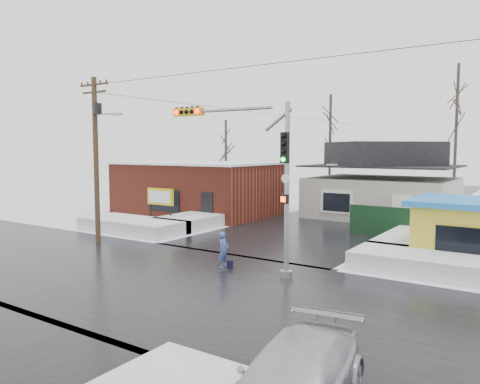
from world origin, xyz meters
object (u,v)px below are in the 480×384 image
Objects in this scene: utility_pole at (97,150)px; kiosk at (466,230)px; pedestrian at (223,250)px; car at (295,382)px; traffic_signal at (253,164)px; marquee_sign at (160,198)px.

utility_pole reaches higher than kiosk.
utility_pole is 5.80× the size of pedestrian.
pedestrian is 0.32× the size of car.
car is (-0.71, -15.57, -0.76)m from kiosk.
pedestrian is at bearing -3.84° from utility_pole.
kiosk reaches higher than car.
traffic_signal is 11.32m from car.
traffic_signal is 13.42m from marquee_sign.
kiosk is at bearing 79.33° from car.
utility_pole reaches higher than car.
utility_pole is at bearing 143.45° from car.
car is (6.36, -8.54, -3.83)m from traffic_signal.
marquee_sign is 1.64× the size of pedestrian.
traffic_signal reaches higher than car.
traffic_signal is 2.75× the size of marquee_sign.
kiosk is at bearing 20.44° from utility_pole.
kiosk is (18.50, 0.50, -0.46)m from marquee_sign.
utility_pole is at bearing -159.56° from kiosk.
utility_pole is 3.53× the size of marquee_sign.
pedestrian is at bearing -140.25° from kiosk.
traffic_signal is 10.43m from kiosk.
pedestrian reaches higher than car.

